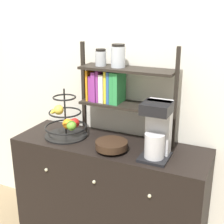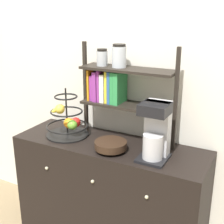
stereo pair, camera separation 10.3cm
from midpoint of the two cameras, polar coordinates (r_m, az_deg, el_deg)
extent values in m
cube|color=silver|center=(2.29, 4.03, 7.86)|extent=(7.00, 0.05, 2.60)
cube|color=black|center=(2.40, 0.79, -14.74)|extent=(1.39, 0.45, 0.81)
sphere|color=#B2AD8C|center=(2.29, -10.58, -10.09)|extent=(0.02, 0.02, 0.02)
sphere|color=#B2AD8C|center=(2.10, -2.14, -12.60)|extent=(0.02, 0.02, 0.02)
sphere|color=#B2AD8C|center=(1.97, 7.90, -15.19)|extent=(0.02, 0.02, 0.02)
cube|color=black|center=(2.01, 9.04, -8.32)|extent=(0.18, 0.20, 0.02)
cube|color=#B7B7BC|center=(1.98, 9.84, -2.86)|extent=(0.15, 0.08, 0.35)
cylinder|color=#B7B7BC|center=(1.95, 8.98, -6.26)|extent=(0.13, 0.13, 0.16)
cube|color=black|center=(1.87, 9.43, 0.55)|extent=(0.17, 0.16, 0.07)
cylinder|color=black|center=(2.36, -6.87, -4.12)|extent=(0.32, 0.32, 0.01)
cylinder|color=black|center=(2.30, -7.05, 0.07)|extent=(0.01, 0.01, 0.35)
torus|color=black|center=(2.33, -6.94, -2.56)|extent=(0.31, 0.31, 0.01)
torus|color=black|center=(2.30, -7.05, 0.07)|extent=(0.24, 0.24, 0.01)
torus|color=black|center=(2.26, -7.16, 2.79)|extent=(0.17, 0.17, 0.01)
sphere|color=red|center=(2.30, -5.36, -1.89)|extent=(0.07, 0.07, 0.07)
sphere|color=#6BAD33|center=(2.25, -5.97, -2.35)|extent=(0.07, 0.07, 0.07)
sphere|color=orange|center=(2.28, -6.62, -2.03)|extent=(0.08, 0.08, 0.08)
ellipsoid|color=yellow|center=(2.29, -8.53, 0.53)|extent=(0.04, 0.15, 0.04)
sphere|color=gold|center=(2.25, -8.21, 0.54)|extent=(0.07, 0.07, 0.07)
cylinder|color=black|center=(2.09, 1.17, -6.88)|extent=(0.12, 0.12, 0.02)
cylinder|color=black|center=(2.08, 1.18, -6.03)|extent=(0.22, 0.22, 0.05)
cube|color=black|center=(2.32, -3.59, 4.36)|extent=(0.02, 0.02, 0.68)
cube|color=black|center=(2.06, 12.98, 2.08)|extent=(0.02, 0.02, 0.68)
cube|color=black|center=(2.19, 4.15, 1.25)|extent=(0.66, 0.20, 0.02)
cube|color=black|center=(2.13, 4.31, 7.76)|extent=(0.66, 0.20, 0.02)
cube|color=orange|center=(2.28, -2.33, 5.12)|extent=(0.02, 0.13, 0.22)
cube|color=#8C338C|center=(2.27, -1.77, 4.59)|extent=(0.03, 0.12, 0.18)
cube|color=#8C338C|center=(2.26, -1.07, 4.87)|extent=(0.03, 0.15, 0.21)
cube|color=#8C338C|center=(2.24, -0.44, 4.92)|extent=(0.02, 0.14, 0.22)
cube|color=white|center=(2.23, 0.24, 4.54)|extent=(0.03, 0.14, 0.20)
cube|color=yellow|center=(2.21, 0.96, 4.75)|extent=(0.02, 0.14, 0.22)
cube|color=#2D599E|center=(2.20, 1.53, 4.68)|extent=(0.02, 0.15, 0.22)
cube|color=#2D8C47|center=(2.19, 2.11, 4.60)|extent=(0.02, 0.15, 0.22)
cube|color=#2D8C47|center=(2.18, 2.87, 4.51)|extent=(0.03, 0.16, 0.22)
cylinder|color=#ADB2B7|center=(2.20, -0.46, 9.76)|extent=(0.08, 0.08, 0.10)
cylinder|color=black|center=(2.20, -0.46, 11.28)|extent=(0.07, 0.07, 0.02)
cylinder|color=silver|center=(2.14, 2.71, 10.01)|extent=(0.10, 0.10, 0.14)
cylinder|color=black|center=(2.13, 2.75, 12.10)|extent=(0.09, 0.09, 0.02)
camera|label=1|loc=(0.05, -88.59, 0.47)|focal=50.00mm
camera|label=2|loc=(0.05, 91.41, -0.47)|focal=50.00mm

